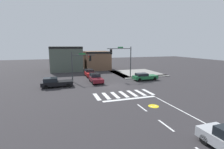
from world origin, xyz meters
The scene contains 12 objects.
ground_plane centered at (0.00, 0.00, 0.00)m, with size 120.00×120.00×0.00m, color #302D30.
crosswalk_near centered at (0.00, -4.50, 0.00)m, with size 7.75×2.95×0.01m.
lane_markings centered at (1.06, -12.74, 0.00)m, with size 6.80×24.25×0.01m.
bike_detector_marking centered at (1.38, -9.49, 0.00)m, with size 1.12×1.12×0.01m.
curb_corner_northeast centered at (8.49, 9.42, 0.07)m, with size 10.00×10.60×0.15m.
storefront_row centered at (-3.06, 19.43, 2.83)m, with size 14.96×7.02×6.12m.
traffic_signal_northeast centered at (3.73, 5.48, 4.26)m, with size 4.85×0.32×6.14m.
traffic_signal_northwest centered at (-4.31, 5.08, 3.52)m, with size 4.14×0.32×5.22m.
car_red centered at (-1.93, 9.58, 0.72)m, with size 1.81×4.28×1.39m.
car_maroon centered at (-1.99, 3.60, 0.76)m, with size 1.82×4.28×1.49m.
car_green centered at (6.98, 2.58, 0.69)m, with size 4.52×1.72×1.34m.
car_black centered at (-8.58, 2.31, 0.73)m, with size 4.66×1.91×1.48m.
Camera 1 is at (-7.85, -23.72, 6.28)m, focal length 26.16 mm.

